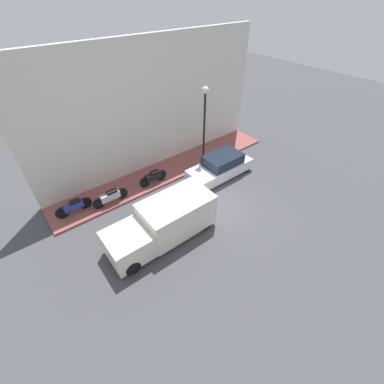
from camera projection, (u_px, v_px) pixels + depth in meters
The scene contains 9 objects.
ground_plane at pixel (213, 206), 13.92m from camera, with size 60.00×60.00×0.00m, color #47474C.
sidewalk at pixel (169, 170), 16.42m from camera, with size 2.24×14.79×0.13m.
building_facade at pixel (153, 108), 14.83m from camera, with size 0.30×14.79×7.47m.
parked_car at pixel (221, 166), 15.66m from camera, with size 1.69×4.13×1.41m.
delivery_van at pixel (163, 223), 11.67m from camera, with size 1.93×5.12×1.88m.
motorcycle_blue at pixel (74, 206), 13.09m from camera, with size 0.30×1.83×0.76m.
scooter_silver at pixel (110, 197), 13.66m from camera, with size 0.30×1.96×0.77m.
motorcycle_black at pixel (153, 177), 15.00m from camera, with size 0.30×1.77×0.81m.
streetlamp at pixel (205, 113), 14.64m from camera, with size 0.39×0.39×4.94m.
Camera 1 is at (-7.28, 7.23, 9.52)m, focal length 24.00 mm.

